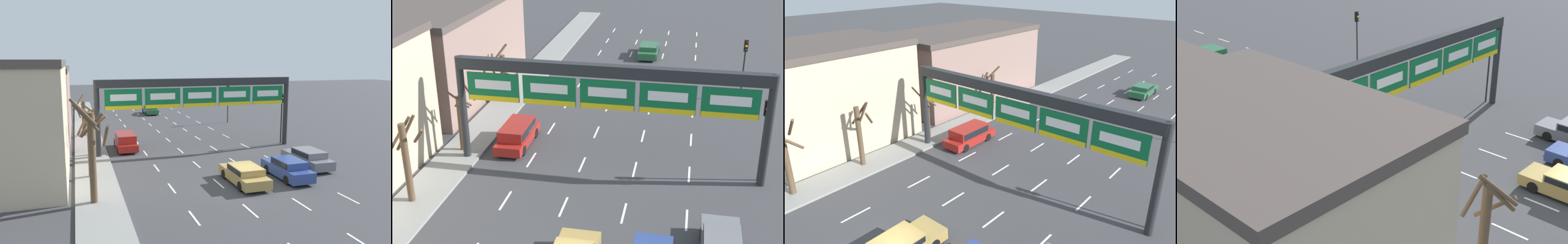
% 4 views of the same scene
% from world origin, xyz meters
% --- Properties ---
extents(ground_plane, '(220.00, 220.00, 0.00)m').
position_xyz_m(ground_plane, '(0.00, 0.00, 0.00)').
color(ground_plane, '#3D3D3F').
extents(sidewalk_left, '(2.80, 110.00, 0.15)m').
position_xyz_m(sidewalk_left, '(-9.65, 0.00, 0.07)').
color(sidewalk_left, gray).
rests_on(sidewalk_left, ground_plane).
extents(lane_dashes, '(10.02, 67.00, 0.01)m').
position_xyz_m(lane_dashes, '(-0.00, 13.50, 0.00)').
color(lane_dashes, white).
rests_on(lane_dashes, ground_plane).
extents(sign_gantry, '(18.57, 0.70, 6.73)m').
position_xyz_m(sign_gantry, '(-0.00, 10.50, 5.44)').
color(sign_gantry, '#232628').
rests_on(sign_gantry, ground_plane).
extents(building_near, '(8.57, 12.39, 8.42)m').
position_xyz_m(building_near, '(-15.65, 5.97, 4.22)').
color(building_near, '#C6B293').
rests_on(building_near, ground_plane).
extents(building_far, '(8.91, 17.55, 7.60)m').
position_xyz_m(building_far, '(-15.82, 22.27, 3.81)').
color(building_far, gray).
rests_on(building_far, ground_plane).
extents(car_green, '(1.87, 4.83, 1.30)m').
position_xyz_m(car_green, '(0.21, 35.69, 0.71)').
color(car_green, '#235B38').
rests_on(car_green, ground_plane).
extents(car_grey, '(1.89, 4.86, 1.41)m').
position_xyz_m(car_grey, '(6.57, 2.82, 0.76)').
color(car_grey, slate).
rests_on(car_grey, ground_plane).
extents(suv_red, '(1.83, 4.70, 1.56)m').
position_xyz_m(suv_red, '(-6.46, 12.95, 0.88)').
color(suv_red, maroon).
rests_on(suv_red, ground_plane).
extents(car_blue, '(1.81, 4.65, 1.45)m').
position_xyz_m(car_blue, '(3.49, 0.66, 0.77)').
color(car_blue, navy).
rests_on(car_blue, ground_plane).
extents(car_gold, '(1.95, 4.71, 1.31)m').
position_xyz_m(car_gold, '(0.02, 0.43, 0.71)').
color(car_gold, '#A88947').
rests_on(car_gold, ground_plane).
extents(traffic_light_near_gantry, '(0.30, 0.35, 4.96)m').
position_xyz_m(traffic_light_near_gantry, '(8.70, 24.72, 3.52)').
color(traffic_light_near_gantry, black).
rests_on(traffic_light_near_gantry, ground_plane).
extents(traffic_light_mid_block, '(0.30, 0.35, 5.05)m').
position_xyz_m(traffic_light_mid_block, '(8.92, 11.05, 3.58)').
color(traffic_light_mid_block, black).
rests_on(traffic_light_mid_block, ground_plane).
extents(tree_bare_closest, '(1.75, 1.86, 5.09)m').
position_xyz_m(tree_bare_closest, '(-9.58, 11.25, 2.57)').
color(tree_bare_closest, brown).
rests_on(tree_bare_closest, sidewalk_left).
extents(tree_bare_second, '(2.13, 2.11, 6.20)m').
position_xyz_m(tree_bare_second, '(-9.96, -0.44, 3.29)').
color(tree_bare_second, brown).
rests_on(tree_bare_second, sidewalk_left).
extents(tree_bare_third, '(2.11, 2.24, 4.43)m').
position_xyz_m(tree_bare_third, '(-10.08, 20.43, 2.32)').
color(tree_bare_third, brown).
rests_on(tree_bare_third, sidewalk_left).
extents(tree_bare_furthest, '(2.16, 1.43, 4.85)m').
position_xyz_m(tree_bare_furthest, '(-9.90, 4.96, 2.76)').
color(tree_bare_furthest, brown).
rests_on(tree_bare_furthest, sidewalk_left).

